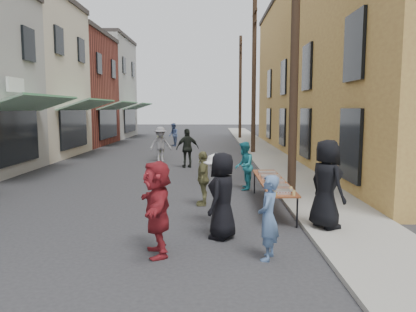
{
  "coord_description": "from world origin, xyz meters",
  "views": [
    {
      "loc": [
        1.89,
        -9.26,
        2.69
      ],
      "look_at": [
        1.74,
        2.6,
        1.3
      ],
      "focal_mm": 35.0,
      "sensor_mm": 36.0,
      "label": 1
    }
  ],
  "objects_px": {
    "utility_pole_far": "(240,88)",
    "guest_front_c": "(244,166)",
    "utility_pole_mid": "(254,78)",
    "serving_table": "(272,182)",
    "catering_tray_sausage": "(283,192)",
    "utility_pole_near": "(295,47)",
    "server": "(326,184)",
    "guest_front_a": "(222,196)"
  },
  "relations": [
    {
      "from": "utility_pole_mid",
      "to": "utility_pole_far",
      "type": "distance_m",
      "value": 12.0
    },
    {
      "from": "utility_pole_near",
      "to": "server",
      "type": "relative_size",
      "value": 4.65
    },
    {
      "from": "utility_pole_mid",
      "to": "server",
      "type": "xyz_separation_m",
      "value": [
        0.05,
        -15.59,
        -3.43
      ]
    },
    {
      "from": "utility_pole_far",
      "to": "guest_front_c",
      "type": "height_order",
      "value": "utility_pole_far"
    },
    {
      "from": "guest_front_a",
      "to": "guest_front_c",
      "type": "bearing_deg",
      "value": -166.32
    },
    {
      "from": "utility_pole_near",
      "to": "serving_table",
      "type": "relative_size",
      "value": 2.25
    },
    {
      "from": "utility_pole_mid",
      "to": "guest_front_a",
      "type": "bearing_deg",
      "value": -97.87
    },
    {
      "from": "utility_pole_mid",
      "to": "guest_front_a",
      "type": "distance_m",
      "value": 16.58
    },
    {
      "from": "utility_pole_near",
      "to": "guest_front_c",
      "type": "bearing_deg",
      "value": 142.96
    },
    {
      "from": "utility_pole_far",
      "to": "catering_tray_sausage",
      "type": "xyz_separation_m",
      "value": [
        -0.8,
        -27.08,
        -3.71
      ]
    },
    {
      "from": "serving_table",
      "to": "guest_front_a",
      "type": "relative_size",
      "value": 2.22
    },
    {
      "from": "utility_pole_mid",
      "to": "catering_tray_sausage",
      "type": "bearing_deg",
      "value": -93.03
    },
    {
      "from": "utility_pole_near",
      "to": "server",
      "type": "height_order",
      "value": "utility_pole_near"
    },
    {
      "from": "utility_pole_far",
      "to": "utility_pole_mid",
      "type": "bearing_deg",
      "value": -90.0
    },
    {
      "from": "utility_pole_mid",
      "to": "catering_tray_sausage",
      "type": "height_order",
      "value": "utility_pole_mid"
    },
    {
      "from": "serving_table",
      "to": "guest_front_c",
      "type": "relative_size",
      "value": 2.49
    },
    {
      "from": "utility_pole_near",
      "to": "server",
      "type": "xyz_separation_m",
      "value": [
        0.05,
        -3.59,
        -3.43
      ]
    },
    {
      "from": "guest_front_a",
      "to": "utility_pole_mid",
      "type": "bearing_deg",
      "value": -164.87
    },
    {
      "from": "utility_pole_far",
      "to": "catering_tray_sausage",
      "type": "distance_m",
      "value": 27.34
    },
    {
      "from": "catering_tray_sausage",
      "to": "server",
      "type": "bearing_deg",
      "value": -30.92
    },
    {
      "from": "utility_pole_near",
      "to": "utility_pole_far",
      "type": "height_order",
      "value": "same"
    },
    {
      "from": "guest_front_c",
      "to": "server",
      "type": "relative_size",
      "value": 0.83
    },
    {
      "from": "utility_pole_mid",
      "to": "guest_front_a",
      "type": "relative_size",
      "value": 5.0
    },
    {
      "from": "utility_pole_near",
      "to": "catering_tray_sausage",
      "type": "xyz_separation_m",
      "value": [
        -0.8,
        -3.08,
        -3.71
      ]
    },
    {
      "from": "catering_tray_sausage",
      "to": "guest_front_c",
      "type": "xyz_separation_m",
      "value": [
        -0.58,
        4.12,
        0.01
      ]
    },
    {
      "from": "catering_tray_sausage",
      "to": "serving_table",
      "type": "bearing_deg",
      "value": 90.0
    },
    {
      "from": "utility_pole_far",
      "to": "guest_front_c",
      "type": "xyz_separation_m",
      "value": [
        -1.38,
        -22.96,
        -3.7
      ]
    },
    {
      "from": "utility_pole_far",
      "to": "guest_front_c",
      "type": "distance_m",
      "value": 23.29
    },
    {
      "from": "utility_pole_mid",
      "to": "utility_pole_far",
      "type": "bearing_deg",
      "value": 90.0
    },
    {
      "from": "serving_table",
      "to": "catering_tray_sausage",
      "type": "relative_size",
      "value": 8.0
    },
    {
      "from": "guest_front_c",
      "to": "serving_table",
      "type": "bearing_deg",
      "value": 23.12
    },
    {
      "from": "guest_front_a",
      "to": "server",
      "type": "xyz_separation_m",
      "value": [
        2.26,
        0.44,
        0.17
      ]
    },
    {
      "from": "guest_front_c",
      "to": "server",
      "type": "xyz_separation_m",
      "value": [
        1.43,
        -4.63,
        0.26
      ]
    },
    {
      "from": "serving_table",
      "to": "guest_front_c",
      "type": "xyz_separation_m",
      "value": [
        -0.58,
        2.47,
        0.09
      ]
    },
    {
      "from": "serving_table",
      "to": "guest_front_c",
      "type": "distance_m",
      "value": 2.54
    },
    {
      "from": "utility_pole_near",
      "to": "utility_pole_mid",
      "type": "bearing_deg",
      "value": 90.0
    },
    {
      "from": "serving_table",
      "to": "utility_pole_near",
      "type": "bearing_deg",
      "value": 60.8
    },
    {
      "from": "catering_tray_sausage",
      "to": "guest_front_a",
      "type": "distance_m",
      "value": 1.71
    },
    {
      "from": "guest_front_a",
      "to": "server",
      "type": "distance_m",
      "value": 2.31
    },
    {
      "from": "utility_pole_near",
      "to": "catering_tray_sausage",
      "type": "height_order",
      "value": "utility_pole_near"
    },
    {
      "from": "utility_pole_near",
      "to": "server",
      "type": "bearing_deg",
      "value": -89.2
    },
    {
      "from": "guest_front_c",
      "to": "server",
      "type": "distance_m",
      "value": 4.86
    }
  ]
}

